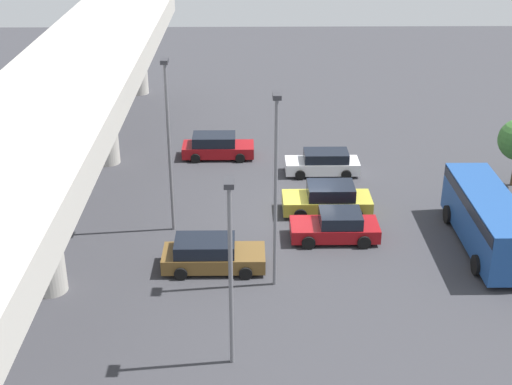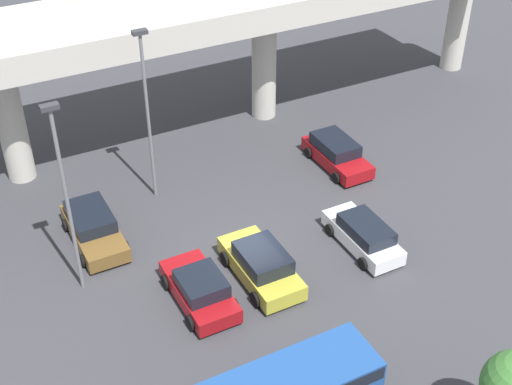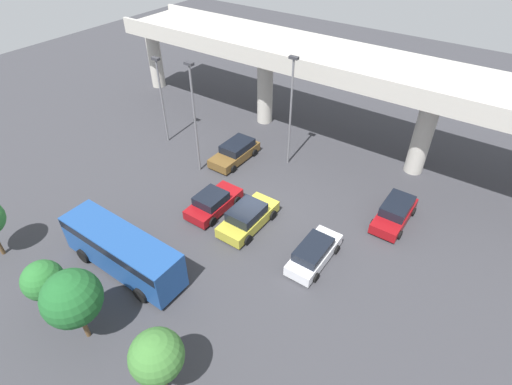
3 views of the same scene
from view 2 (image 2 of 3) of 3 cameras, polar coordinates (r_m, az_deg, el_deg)
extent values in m
plane|color=#38383D|center=(32.37, -0.71, -5.92)|extent=(94.17, 94.17, 0.00)
cube|color=#BCB7AD|center=(38.31, -9.27, 13.06)|extent=(43.95, 6.39, 0.90)
cube|color=#BCB7AD|center=(35.37, -7.66, 12.57)|extent=(43.95, 0.30, 0.55)
cylinder|color=#BCB7AD|center=(38.50, -19.03, 5.36)|extent=(1.45, 1.45, 6.68)
cylinder|color=#BCB7AD|center=(42.47, 0.64, 10.20)|extent=(1.45, 1.45, 6.68)
cylinder|color=#BCB7AD|center=(50.55, 15.84, 13.08)|extent=(1.45, 1.45, 6.68)
cube|color=brown|center=(34.26, -12.79, -3.13)|extent=(1.96, 4.77, 0.71)
cube|color=black|center=(34.18, -13.13, -1.87)|extent=(1.80, 2.77, 0.63)
cylinder|color=black|center=(33.44, -10.36, -4.35)|extent=(0.22, 0.61, 0.61)
cylinder|color=black|center=(33.11, -13.63, -5.33)|extent=(0.22, 0.61, 0.61)
cylinder|color=black|center=(35.72, -11.91, -1.65)|extent=(0.22, 0.61, 0.61)
cylinder|color=black|center=(35.41, -14.98, -2.53)|extent=(0.22, 0.61, 0.61)
cube|color=maroon|center=(30.48, -4.55, -7.86)|extent=(1.93, 4.41, 0.68)
cube|color=black|center=(29.84, -4.39, -7.27)|extent=(1.78, 2.07, 0.63)
cylinder|color=black|center=(31.31, -7.23, -7.14)|extent=(0.22, 0.67, 0.67)
cylinder|color=black|center=(31.82, -3.91, -6.06)|extent=(0.22, 0.67, 0.67)
cylinder|color=black|center=(29.44, -5.22, -10.34)|extent=(0.22, 0.67, 0.67)
cylinder|color=black|center=(29.99, -1.71, -9.13)|extent=(0.22, 0.67, 0.67)
cube|color=gold|center=(31.44, 0.38, -6.03)|extent=(1.99, 4.77, 0.75)
cube|color=black|center=(30.84, 0.55, -5.22)|extent=(1.83, 2.48, 0.70)
cylinder|color=black|center=(32.24, -2.47, -5.33)|extent=(0.22, 0.70, 0.70)
cylinder|color=black|center=(32.94, 0.73, -4.27)|extent=(0.22, 0.70, 0.70)
cylinder|color=black|center=(30.27, -0.01, -8.56)|extent=(0.22, 0.70, 0.70)
cylinder|color=black|center=(31.01, 3.34, -7.34)|extent=(0.22, 0.70, 0.70)
cube|color=silver|center=(33.52, 8.50, -3.54)|extent=(1.70, 4.45, 0.71)
cube|color=black|center=(32.98, 8.82, -2.88)|extent=(1.57, 2.65, 0.58)
cylinder|color=black|center=(34.11, 5.95, -2.99)|extent=(0.22, 0.60, 0.60)
cylinder|color=black|center=(34.94, 8.37, -2.15)|extent=(0.22, 0.60, 0.60)
cylinder|color=black|center=(32.40, 8.58, -5.65)|extent=(0.22, 0.60, 0.60)
cylinder|color=black|center=(33.27, 11.06, -4.69)|extent=(0.22, 0.60, 0.60)
cube|color=maroon|center=(39.05, 6.50, 2.82)|extent=(1.83, 4.55, 0.69)
cube|color=black|center=(38.88, 6.36, 3.84)|extent=(1.69, 2.70, 0.66)
cylinder|color=black|center=(38.69, 8.78, 1.89)|extent=(0.22, 0.60, 0.60)
cylinder|color=black|center=(37.75, 6.45, 1.18)|extent=(0.22, 0.60, 0.60)
cylinder|color=black|center=(40.61, 6.51, 3.84)|extent=(0.22, 0.60, 0.60)
cylinder|color=black|center=(39.71, 4.24, 3.20)|extent=(0.22, 0.60, 0.60)
cylinder|color=black|center=(27.27, 4.31, -14.67)|extent=(0.95, 0.29, 0.95)
cylinder|color=slate|center=(34.80, -8.60, 5.73)|extent=(0.16, 0.16, 8.77)
cube|color=#333338|center=(32.86, -9.29, 12.55)|extent=(0.70, 0.35, 0.20)
cylinder|color=slate|center=(29.57, -14.81, -1.03)|extent=(0.16, 0.16, 8.75)
cube|color=#333338|center=(27.26, -16.20, 6.59)|extent=(0.70, 0.35, 0.20)
camera|label=1|loc=(34.49, -70.36, 5.76)|focal=50.00mm
camera|label=3|loc=(23.80, 53.54, 16.12)|focal=28.00mm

